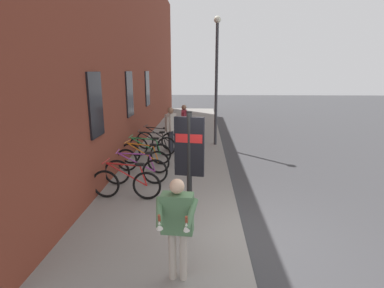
{
  "coord_description": "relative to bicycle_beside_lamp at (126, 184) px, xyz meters",
  "views": [
    {
      "loc": [
        -5.36,
        0.81,
        3.22
      ],
      "look_at": [
        2.0,
        1.1,
        1.43
      ],
      "focal_mm": 28.26,
      "sensor_mm": 36.0,
      "label": 1
    }
  ],
  "objects": [
    {
      "name": "transit_info_sign",
      "position": [
        -1.6,
        -1.64,
        1.21
      ],
      "size": [
        0.18,
        0.56,
        2.4
      ],
      "color": "black",
      "rests_on": "sidewalk_pavement"
    },
    {
      "name": "bicycle_nearest_sign",
      "position": [
        4.78,
        -0.06,
        0.0
      ],
      "size": [
        0.52,
        1.75,
        0.97
      ],
      "color": "black",
      "rests_on": "sidewalk_pavement"
    },
    {
      "name": "bicycle_by_door",
      "position": [
        2.02,
        -0.0,
        0.0
      ],
      "size": [
        0.51,
        1.75,
        0.97
      ],
      "color": "black",
      "rests_on": "sidewalk_pavement"
    },
    {
      "name": "sidewalk_pavement",
      "position": [
        6.43,
        -0.95,
        -0.45
      ],
      "size": [
        24.0,
        3.5,
        0.12
      ],
      "primitive_type": "cube",
      "color": "gray",
      "rests_on": "ground"
    },
    {
      "name": "tourist_with_hotdogs",
      "position": [
        -2.95,
        -1.52,
        0.61
      ],
      "size": [
        0.58,
        0.62,
        1.62
      ],
      "color": "#B2A599",
      "rests_on": "sidewalk_pavement"
    },
    {
      "name": "pedestrian_by_facade",
      "position": [
        6.24,
        -1.03,
        0.62
      ],
      "size": [
        0.63,
        0.26,
        1.65
      ],
      "color": "#26262D",
      "rests_on": "sidewalk_pavement"
    },
    {
      "name": "bicycle_leaning_wall",
      "position": [
        0.97,
        -0.04,
        0.0
      ],
      "size": [
        0.48,
        1.77,
        0.97
      ],
      "color": "black",
      "rests_on": "sidewalk_pavement"
    },
    {
      "name": "station_facade",
      "position": [
        7.42,
        1.1,
        3.6
      ],
      "size": [
        22.0,
        0.65,
        8.22
      ],
      "color": "brown",
      "rests_on": "ground"
    },
    {
      "name": "bicycle_far_end",
      "position": [
        2.86,
        0.06,
        0.0
      ],
      "size": [
        0.48,
        1.77,
        0.97
      ],
      "color": "black",
      "rests_on": "sidewalk_pavement"
    },
    {
      "name": "bicycle_under_window",
      "position": [
        3.87,
        -0.0,
        0.0
      ],
      "size": [
        0.48,
        1.77,
        0.97
      ],
      "color": "black",
      "rests_on": "sidewalk_pavement"
    },
    {
      "name": "street_lamp",
      "position": [
        5.77,
        -2.4,
        2.69
      ],
      "size": [
        0.28,
        0.28,
        5.19
      ],
      "color": "#333338",
      "rests_on": "sidewalk_pavement"
    },
    {
      "name": "ground",
      "position": [
        4.43,
        -3.7,
        -0.51
      ],
      "size": [
        60.0,
        60.0,
        0.0
      ],
      "primitive_type": "plane",
      "color": "#38383A"
    },
    {
      "name": "bicycle_beside_lamp",
      "position": [
        0.0,
        0.0,
        0.0
      ],
      "size": [
        0.48,
        1.77,
        0.97
      ],
      "color": "black",
      "rests_on": "sidewalk_pavement"
    },
    {
      "name": "pedestrian_crossing_street",
      "position": [
        4.49,
        -0.63,
        0.67
      ],
      "size": [
        0.62,
        0.41,
        1.74
      ],
      "color": "#26262D",
      "rests_on": "sidewalk_pavement"
    }
  ]
}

